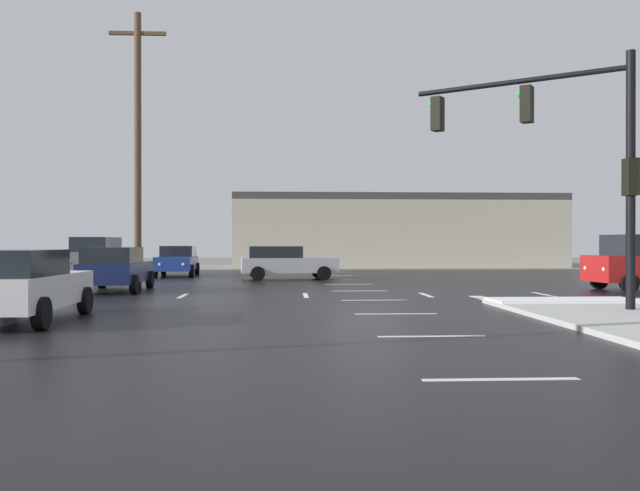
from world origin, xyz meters
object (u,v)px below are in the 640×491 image
(sedan_white, at_px, (21,284))
(traffic_signal_mast, at_px, (565,142))
(sedan_blue, at_px, (177,260))
(suv_grey, at_px, (96,256))
(sedan_silver, at_px, (285,262))
(sedan_navy, at_px, (116,268))
(utility_pole_far, at_px, (138,145))

(sedan_white, bearing_deg, traffic_signal_mast, -82.21)
(sedan_white, bearing_deg, sedan_blue, -0.75)
(traffic_signal_mast, xyz_separation_m, suv_grey, (-16.80, 18.97, -3.23))
(sedan_silver, bearing_deg, suv_grey, 154.80)
(traffic_signal_mast, relative_size, suv_grey, 1.29)
(sedan_navy, bearing_deg, sedan_white, -179.39)
(utility_pole_far, bearing_deg, suv_grey, 114.13)
(sedan_blue, bearing_deg, sedan_silver, 54.08)
(sedan_white, xyz_separation_m, utility_pole_far, (0.01, 11.95, 4.74))
(traffic_signal_mast, height_order, sedan_white, traffic_signal_mast)
(sedan_white, distance_m, utility_pole_far, 12.85)
(suv_grey, relative_size, sedan_white, 1.06)
(traffic_signal_mast, xyz_separation_m, sedan_white, (-12.84, -1.84, -3.46))
(traffic_signal_mast, distance_m, sedan_blue, 23.31)
(sedan_silver, xyz_separation_m, sedan_white, (-5.80, -17.27, 0.00))
(sedan_navy, relative_size, utility_pole_far, 0.42)
(sedan_navy, relative_size, suv_grey, 0.94)
(sedan_blue, bearing_deg, traffic_signal_mast, 31.53)
(sedan_blue, relative_size, sedan_silver, 0.99)
(utility_pole_far, bearing_deg, sedan_blue, 89.15)
(traffic_signal_mast, height_order, utility_pole_far, utility_pole_far)
(traffic_signal_mast, distance_m, suv_grey, 25.55)
(sedan_white, bearing_deg, sedan_silver, -18.92)
(sedan_white, bearing_deg, utility_pole_far, -0.40)
(sedan_navy, xyz_separation_m, suv_grey, (-3.69, 11.22, 0.24))
(sedan_silver, xyz_separation_m, suv_grey, (-9.76, 3.55, 0.24))
(sedan_blue, height_order, sedan_silver, same)
(traffic_signal_mast, xyz_separation_m, sedan_blue, (-12.70, 19.24, -3.46))
(suv_grey, xyz_separation_m, sedan_white, (3.97, -20.81, -0.24))
(sedan_white, height_order, utility_pole_far, utility_pole_far)
(sedan_silver, height_order, suv_grey, suv_grey)
(traffic_signal_mast, bearing_deg, utility_pole_far, -2.30)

